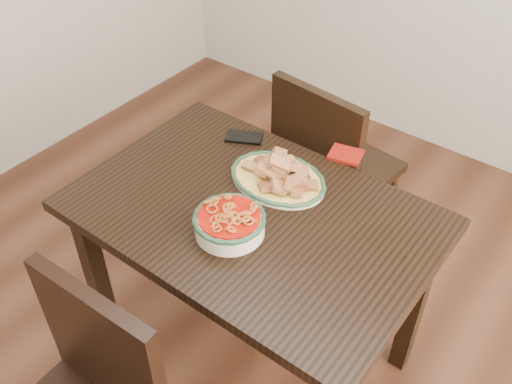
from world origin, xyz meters
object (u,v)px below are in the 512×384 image
Objects in this scene: dining_table at (252,234)px; chair_far at (328,164)px; fish_plate at (278,171)px; noodle_bowl at (229,221)px; smartphone at (244,137)px.

chair_far reaches higher than dining_table.
chair_far is at bearing 98.43° from fish_plate.
noodle_bowl is at bearing 103.29° from chair_far.
noodle_bowl is at bearing -87.00° from dining_table.
chair_far is at bearing 97.81° from dining_table.
smartphone is at bearing 123.13° from noodle_bowl.
noodle_bowl reaches higher than dining_table.
smartphone is at bearing 69.79° from chair_far.
fish_plate is at bearing 104.66° from chair_far.
smartphone is (-0.26, 0.29, 0.11)m from dining_table.
fish_plate is 1.51× the size of noodle_bowl.
fish_plate reaches higher than smartphone.
smartphone reaches higher than dining_table.
noodle_bowl is (0.01, -0.12, 0.15)m from dining_table.
dining_table is 5.10× the size of noodle_bowl.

